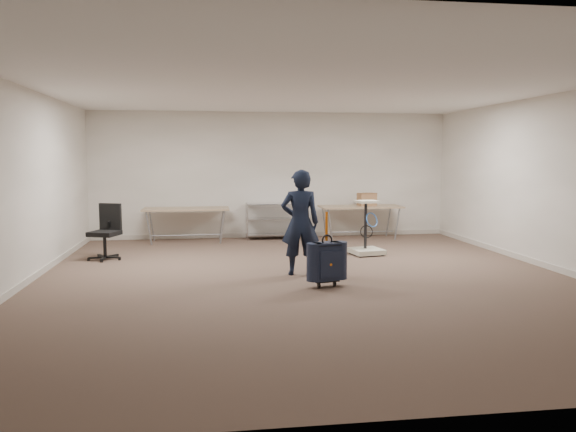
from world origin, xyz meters
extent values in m
plane|color=#4D3A2E|center=(0.00, 0.00, 0.00)|extent=(9.00, 9.00, 0.00)
plane|color=beige|center=(0.00, 4.50, 1.40)|extent=(8.00, 0.00, 8.00)
plane|color=beige|center=(0.00, -4.50, 1.40)|extent=(8.00, 0.00, 8.00)
plane|color=beige|center=(-4.00, 0.00, 1.40)|extent=(0.00, 9.00, 9.00)
plane|color=beige|center=(4.00, 0.00, 1.40)|extent=(0.00, 9.00, 9.00)
plane|color=white|center=(0.00, 0.00, 2.80)|extent=(8.00, 8.00, 0.00)
cube|color=beige|center=(0.00, 4.49, 0.05)|extent=(8.00, 0.02, 0.10)
cube|color=beige|center=(-3.99, 0.00, 0.05)|extent=(0.02, 9.00, 0.10)
cube|color=beige|center=(3.99, 0.00, 0.05)|extent=(0.02, 9.00, 0.10)
cube|color=#8D7456|center=(-1.90, 3.95, 0.71)|extent=(1.80, 0.75, 0.03)
cylinder|color=gray|center=(-1.90, 3.95, 0.15)|extent=(1.50, 0.02, 0.02)
cylinder|color=gray|center=(-2.65, 3.65, 0.35)|extent=(0.13, 0.04, 0.69)
cylinder|color=gray|center=(-1.15, 3.65, 0.35)|extent=(0.13, 0.04, 0.69)
cylinder|color=gray|center=(-2.65, 4.25, 0.35)|extent=(0.13, 0.04, 0.69)
cylinder|color=gray|center=(-1.15, 4.25, 0.35)|extent=(0.13, 0.04, 0.69)
cube|color=#8D7456|center=(1.90, 3.95, 0.71)|extent=(1.80, 0.75, 0.03)
cylinder|color=gray|center=(1.90, 3.95, 0.15)|extent=(1.50, 0.02, 0.02)
cylinder|color=gray|center=(1.15, 3.65, 0.35)|extent=(0.13, 0.04, 0.69)
cylinder|color=gray|center=(2.65, 3.65, 0.35)|extent=(0.13, 0.04, 0.69)
cylinder|color=gray|center=(1.15, 4.25, 0.35)|extent=(0.13, 0.04, 0.69)
cylinder|color=gray|center=(2.65, 4.25, 0.35)|extent=(0.13, 0.04, 0.69)
cylinder|color=silver|center=(-0.60, 3.98, 0.40)|extent=(0.02, 0.02, 0.80)
cylinder|color=silver|center=(0.60, 3.98, 0.40)|extent=(0.02, 0.02, 0.80)
cylinder|color=silver|center=(-0.60, 4.42, 0.40)|extent=(0.02, 0.02, 0.80)
cylinder|color=silver|center=(0.60, 4.42, 0.40)|extent=(0.02, 0.02, 0.80)
cube|color=silver|center=(0.00, 4.20, 0.10)|extent=(1.20, 0.45, 0.02)
cube|color=silver|center=(0.00, 4.20, 0.45)|extent=(1.20, 0.45, 0.02)
cube|color=silver|center=(0.00, 4.20, 0.78)|extent=(1.20, 0.45, 0.01)
imported|color=black|center=(-0.05, 0.35, 0.81)|extent=(0.61, 0.42, 1.62)
cube|color=#162233|center=(0.19, -0.52, 0.36)|extent=(0.43, 0.31, 0.53)
cube|color=black|center=(0.18, -0.50, 0.09)|extent=(0.37, 0.23, 0.03)
cylinder|color=black|center=(0.07, -0.55, 0.04)|extent=(0.04, 0.07, 0.07)
cylinder|color=black|center=(0.31, -0.49, 0.04)|extent=(0.04, 0.07, 0.07)
torus|color=black|center=(0.19, -0.52, 0.66)|extent=(0.17, 0.06, 0.17)
cube|color=orange|center=(0.18, -0.50, 0.85)|extent=(0.04, 0.01, 0.40)
cylinder|color=black|center=(-3.25, 2.09, 0.04)|extent=(0.59, 0.59, 0.09)
cylinder|color=black|center=(-3.25, 2.09, 0.25)|extent=(0.06, 0.06, 0.40)
cube|color=black|center=(-3.25, 2.09, 0.47)|extent=(0.59, 0.59, 0.08)
cube|color=black|center=(-3.18, 2.30, 0.74)|extent=(0.41, 0.20, 0.48)
cube|color=beige|center=(1.46, 1.93, 0.07)|extent=(0.64, 0.64, 0.09)
cylinder|color=black|center=(1.24, 1.71, 0.02)|extent=(0.07, 0.07, 0.04)
cylinder|color=black|center=(1.46, 1.98, 0.55)|extent=(0.05, 0.05, 0.88)
cube|color=beige|center=(1.46, 1.93, 0.99)|extent=(0.44, 0.39, 0.04)
torus|color=blue|center=(1.52, 1.84, 0.66)|extent=(0.30, 0.16, 0.27)
cube|color=brown|center=(2.06, 4.00, 0.87)|extent=(0.40, 0.32, 0.28)
camera|label=1|loc=(-1.43, -8.05, 1.80)|focal=35.00mm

